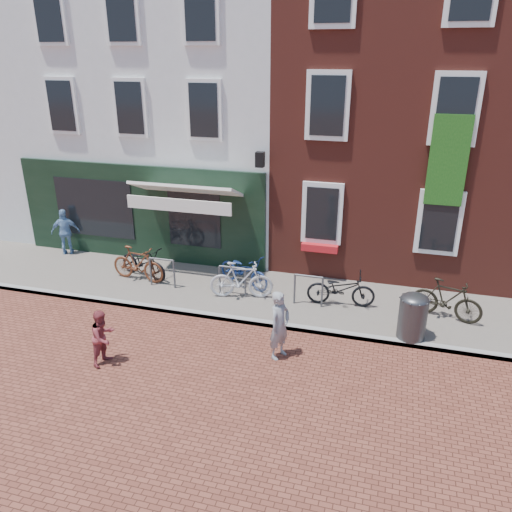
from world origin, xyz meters
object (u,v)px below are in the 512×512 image
(cafe_person, at_px, (66,232))
(bicycle_1, at_px, (138,264))
(litter_bin, at_px, (413,314))
(woman, at_px, (280,325))
(bicycle_3, at_px, (241,280))
(bicycle_5, at_px, (447,299))
(bicycle_2, at_px, (244,270))
(bicycle_0, at_px, (144,262))
(bicycle_4, at_px, (341,289))
(boy, at_px, (103,337))

(cafe_person, height_order, bicycle_1, cafe_person)
(litter_bin, relative_size, woman, 0.75)
(bicycle_3, height_order, bicycle_5, same)
(litter_bin, xyz_separation_m, bicycle_1, (-7.33, 1.09, -0.10))
(woman, bearing_deg, bicycle_3, 58.62)
(litter_bin, height_order, woman, woman)
(cafe_person, height_order, bicycle_2, cafe_person)
(woman, relative_size, bicycle_1, 0.92)
(bicycle_1, distance_m, bicycle_3, 3.10)
(bicycle_2, bearing_deg, litter_bin, -84.38)
(cafe_person, distance_m, bicycle_1, 3.36)
(woman, distance_m, bicycle_5, 4.32)
(woman, height_order, bicycle_0, woman)
(woman, relative_size, bicycle_4, 0.90)
(bicycle_5, bearing_deg, bicycle_4, 106.89)
(litter_bin, relative_size, bicycle_4, 0.68)
(bicycle_2, bearing_deg, woman, -125.02)
(bicycle_1, height_order, bicycle_4, bicycle_1)
(boy, bearing_deg, bicycle_0, 28.44)
(bicycle_4, bearing_deg, bicycle_2, 75.05)
(bicycle_0, bearing_deg, bicycle_2, -66.41)
(boy, relative_size, bicycle_1, 0.74)
(cafe_person, relative_size, bicycle_4, 0.86)
(bicycle_5, bearing_deg, bicycle_1, 107.17)
(litter_bin, height_order, bicycle_5, litter_bin)
(bicycle_5, bearing_deg, boy, 135.27)
(woman, xyz_separation_m, cafe_person, (-7.76, 3.70, 0.07))
(litter_bin, height_order, bicycle_1, litter_bin)
(bicycle_1, relative_size, bicycle_4, 0.97)
(boy, relative_size, bicycle_3, 0.74)
(cafe_person, xyz_separation_m, bicycle_2, (6.07, -0.73, -0.28))
(bicycle_0, distance_m, bicycle_3, 3.08)
(bicycle_5, bearing_deg, bicycle_0, 105.42)
(woman, xyz_separation_m, bicycle_0, (-4.59, 2.74, -0.21))
(cafe_person, height_order, bicycle_4, cafe_person)
(bicycle_2, bearing_deg, boy, -177.43)
(bicycle_3, height_order, bicycle_4, bicycle_3)
(woman, height_order, bicycle_1, woman)
(bicycle_3, bearing_deg, bicycle_4, -96.58)
(bicycle_3, bearing_deg, bicycle_5, -99.69)
(boy, distance_m, bicycle_0, 4.12)
(bicycle_2, relative_size, bicycle_4, 1.00)
(litter_bin, bearing_deg, bicycle_0, 169.57)
(litter_bin, xyz_separation_m, cafe_person, (-10.46, 2.30, 0.14))
(woman, relative_size, cafe_person, 1.04)
(boy, height_order, bicycle_4, boy)
(bicycle_3, relative_size, bicycle_4, 0.97)
(bicycle_2, height_order, bicycle_3, bicycle_3)
(woman, bearing_deg, litter_bin, -38.39)
(bicycle_0, bearing_deg, bicycle_4, -72.96)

